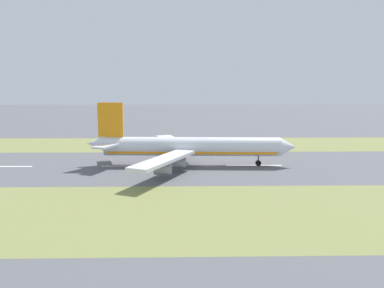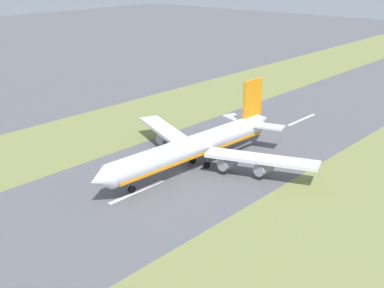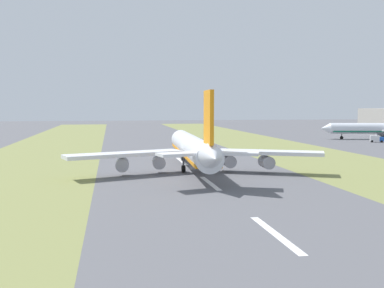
{
  "view_description": "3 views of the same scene",
  "coord_description": "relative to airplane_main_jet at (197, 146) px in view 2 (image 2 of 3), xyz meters",
  "views": [
    {
      "loc": [
        117.65,
        -7.05,
        25.33
      ],
      "look_at": [
        -0.41,
        -4.63,
        7.0
      ],
      "focal_mm": 35.0,
      "sensor_mm": 36.0,
      "label": 1
    },
    {
      "loc": [
        -86.56,
        97.17,
        53.4
      ],
      "look_at": [
        -0.41,
        -4.63,
        7.0
      ],
      "focal_mm": 50.0,
      "sensor_mm": 36.0,
      "label": 2
    },
    {
      "loc": [
        -21.39,
        -120.24,
        17.03
      ],
      "look_at": [
        -0.41,
        -4.63,
        7.0
      ],
      "focal_mm": 42.0,
      "sensor_mm": 36.0,
      "label": 3
    }
  ],
  "objects": [
    {
      "name": "centreline_dash_far",
      "position": [
        0.5,
        21.9,
        -6.01
      ],
      "size": [
        1.2,
        18.0,
        0.01
      ],
      "primitive_type": "cube",
      "color": "silver",
      "rests_on": "ground"
    },
    {
      "name": "grass_median_west",
      "position": [
        -44.5,
        6.53,
        -6.02
      ],
      "size": [
        40.0,
        600.0,
        0.01
      ],
      "primitive_type": "cube",
      "color": "olive",
      "rests_on": "ground"
    },
    {
      "name": "centreline_dash_mid",
      "position": [
        0.5,
        -18.1,
        -6.01
      ],
      "size": [
        1.2,
        18.0,
        0.01
      ],
      "primitive_type": "cube",
      "color": "silver",
      "rests_on": "ground"
    },
    {
      "name": "airplane_main_jet",
      "position": [
        0.0,
        0.0,
        0.0
      ],
      "size": [
        64.06,
        67.19,
        20.2
      ],
      "color": "silver",
      "rests_on": "ground"
    },
    {
      "name": "centreline_dash_near",
      "position": [
        0.5,
        -58.1,
        -6.01
      ],
      "size": [
        1.2,
        18.0,
        0.01
      ],
      "primitive_type": "cube",
      "color": "silver",
      "rests_on": "ground"
    },
    {
      "name": "grass_median_east",
      "position": [
        45.5,
        6.53,
        -6.02
      ],
      "size": [
        40.0,
        600.0,
        0.01
      ],
      "primitive_type": "cube",
      "color": "olive",
      "rests_on": "ground"
    },
    {
      "name": "ground_plane",
      "position": [
        0.5,
        6.53,
        -6.02
      ],
      "size": [
        800.0,
        800.0,
        0.0
      ],
      "primitive_type": "plane",
      "color": "#56565B"
    }
  ]
}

